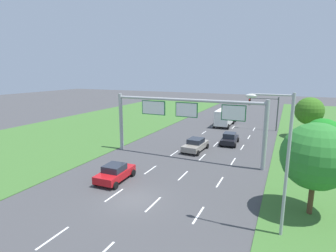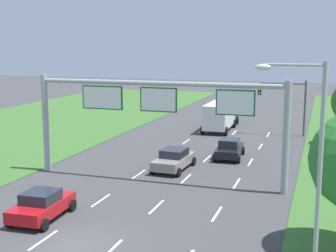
{
  "view_description": "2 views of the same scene",
  "coord_description": "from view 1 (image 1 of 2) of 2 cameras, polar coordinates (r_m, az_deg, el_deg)",
  "views": [
    {
      "loc": [
        10.18,
        -15.64,
        9.61
      ],
      "look_at": [
        -0.96,
        8.47,
        4.07
      ],
      "focal_mm": 28.0,
      "sensor_mm": 36.0,
      "label": 1
    },
    {
      "loc": [
        10.41,
        -17.81,
        9.07
      ],
      "look_at": [
        -0.04,
        13.4,
        3.34
      ],
      "focal_mm": 50.0,
      "sensor_mm": 36.0,
      "label": 2
    }
  ],
  "objects": [
    {
      "name": "box_truck",
      "position": [
        48.79,
        12.42,
        2.1
      ],
      "size": [
        2.79,
        8.47,
        2.97
      ],
      "rotation": [
        0.0,
        0.0,
        0.02
      ],
      "color": "navy",
      "rests_on": "ground_plane"
    },
    {
      "name": "grass_verge_left",
      "position": [
        41.49,
        -25.06,
        -2.71
      ],
      "size": [
        24.0,
        120.0,
        0.06
      ],
      "primitive_type": "cube",
      "color": "#3D6B2D",
      "rests_on": "ground_plane"
    },
    {
      "name": "traffic_light_mast",
      "position": [
        46.28,
        20.42,
        3.9
      ],
      "size": [
        4.76,
        0.49,
        5.6
      ],
      "color": "#47494F",
      "rests_on": "ground_plane"
    },
    {
      "name": "car_lead_silver",
      "position": [
        32.47,
        6.0,
        -4.07
      ],
      "size": [
        2.37,
        4.55,
        1.54
      ],
      "rotation": [
        0.0,
        0.0,
        -0.05
      ],
      "color": "gray",
      "rests_on": "ground_plane"
    },
    {
      "name": "roadside_tree_far",
      "position": [
        43.01,
        28.4,
        2.89
      ],
      "size": [
        3.96,
        3.96,
        6.01
      ],
      "color": "#513823",
      "rests_on": "ground_plane"
    },
    {
      "name": "ground_plane",
      "position": [
        20.99,
        -7.62,
        -15.58
      ],
      "size": [
        200.0,
        200.0,
        0.0
      ],
      "primitive_type": "plane",
      "color": "#424244"
    },
    {
      "name": "roadside_tree_near",
      "position": [
        19.85,
        29.5,
        -5.77
      ],
      "size": [
        4.47,
        4.47,
        6.39
      ],
      "color": "#513823",
      "rests_on": "ground_plane"
    },
    {
      "name": "lane_dashes_slip",
      "position": [
        24.18,
        11.21,
        -11.86
      ],
      "size": [
        0.14,
        50.4,
        0.01
      ],
      "color": "white",
      "rests_on": "ground_plane"
    },
    {
      "name": "street_lamp",
      "position": [
        16.18,
        23.38,
        -5.48
      ],
      "size": [
        2.61,
        0.32,
        8.5
      ],
      "color": "#9EA0A5",
      "rests_on": "ground_plane"
    },
    {
      "name": "roadside_tree_mid",
      "position": [
        29.4,
        30.64,
        -2.01
      ],
      "size": [
        3.52,
        3.52,
        5.22
      ],
      "color": "#513823",
      "rests_on": "ground_plane"
    },
    {
      "name": "sign_gantry",
      "position": [
        28.63,
        3.78,
        2.34
      ],
      "size": [
        17.24,
        0.44,
        7.0
      ],
      "color": "#9EA0A5",
      "rests_on": "ground_plane"
    },
    {
      "name": "car_near_red",
      "position": [
        24.19,
        -11.46,
        -9.92
      ],
      "size": [
        2.35,
        4.15,
        1.53
      ],
      "rotation": [
        0.0,
        0.0,
        0.05
      ],
      "color": "red",
      "rests_on": "ground_plane"
    },
    {
      "name": "car_mid_lane",
      "position": [
        36.16,
        13.26,
        -2.68
      ],
      "size": [
        2.29,
        4.27,
        1.6
      ],
      "rotation": [
        0.0,
        0.0,
        0.05
      ],
      "color": "black",
      "rests_on": "ground_plane"
    },
    {
      "name": "lane_dashes_inner_left",
      "position": [
        26.51,
        -3.84,
        -9.49
      ],
      "size": [
        0.14,
        50.4,
        0.01
      ],
      "color": "white",
      "rests_on": "ground_plane"
    },
    {
      "name": "lane_dashes_inner_right",
      "position": [
        25.13,
        3.31,
        -10.71
      ],
      "size": [
        0.14,
        50.4,
        0.01
      ],
      "color": "white",
      "rests_on": "ground_plane"
    }
  ]
}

